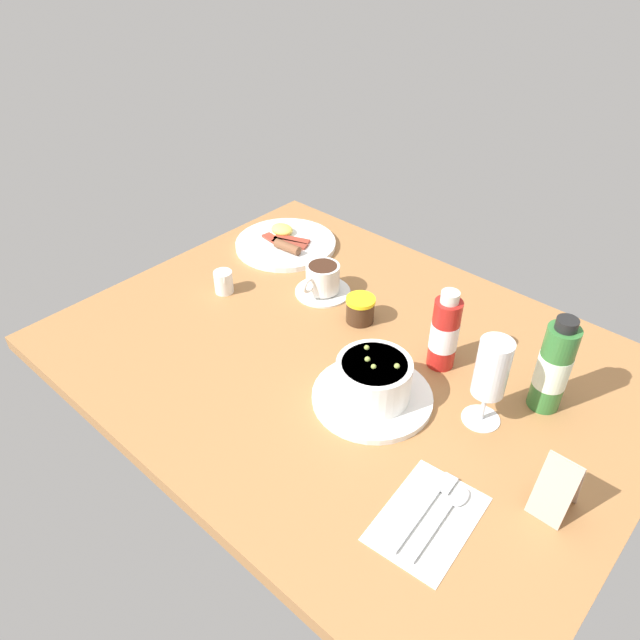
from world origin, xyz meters
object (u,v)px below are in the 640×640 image
at_px(jam_jar, 360,309).
at_px(menu_card, 559,484).
at_px(porridge_bowl, 373,383).
at_px(coffee_cup, 323,280).
at_px(cutlery_setting, 430,516).
at_px(sauce_bottle_green, 553,367).
at_px(creamer_jug, 224,282).
at_px(sauce_bottle_red, 444,333).
at_px(breakfast_plate, 286,243).
at_px(wine_glass, 491,372).

relative_size(jam_jar, menu_card, 0.58).
distance_m(porridge_bowl, coffee_cup, 0.35).
distance_m(cutlery_setting, sauce_bottle_green, 0.34).
xyz_separation_m(creamer_jug, menu_card, (0.79, -0.05, 0.03)).
relative_size(porridge_bowl, sauce_bottle_red, 1.30).
relative_size(coffee_cup, sauce_bottle_green, 0.68).
bearing_deg(cutlery_setting, breakfast_plate, 149.60).
xyz_separation_m(wine_glass, sauce_bottle_red, (-0.13, 0.08, -0.03)).
xyz_separation_m(porridge_bowl, creamer_jug, (-0.45, 0.05, -0.01)).
bearing_deg(sauce_bottle_red, menu_card, -28.38).
distance_m(cutlery_setting, jam_jar, 0.48).
bearing_deg(coffee_cup, cutlery_setting, -32.88).
relative_size(porridge_bowl, sauce_bottle_green, 1.15).
bearing_deg(coffee_cup, sauce_bottle_red, -4.87).
relative_size(cutlery_setting, wine_glass, 1.11).
height_order(sauce_bottle_red, menu_card, sauce_bottle_red).
distance_m(wine_glass, breakfast_plate, 0.70).
distance_m(creamer_jug, menu_card, 0.79).
distance_m(cutlery_setting, wine_glass, 0.25).
bearing_deg(porridge_bowl, wine_glass, 27.58).
xyz_separation_m(wine_glass, jam_jar, (-0.33, 0.08, -0.08)).
bearing_deg(wine_glass, coffee_cup, 167.31).
relative_size(coffee_cup, menu_card, 1.21).
bearing_deg(wine_glass, cutlery_setting, -78.55).
bearing_deg(menu_card, wine_glass, 152.69).
relative_size(porridge_bowl, cutlery_setting, 1.14).
bearing_deg(jam_jar, coffee_cup, 169.33).
xyz_separation_m(sauce_bottle_red, menu_card, (0.30, -0.16, -0.02)).
height_order(creamer_jug, breakfast_plate, creamer_jug).
distance_m(jam_jar, menu_card, 0.53).
xyz_separation_m(porridge_bowl, wine_glass, (0.17, 0.09, 0.07)).
bearing_deg(menu_card, creamer_jug, 176.71).
relative_size(jam_jar, breakfast_plate, 0.25).
distance_m(coffee_cup, creamer_jug, 0.22).
xyz_separation_m(cutlery_setting, creamer_jug, (-0.67, 0.18, 0.02)).
relative_size(sauce_bottle_green, breakfast_plate, 0.75).
bearing_deg(porridge_bowl, creamer_jug, 174.13).
bearing_deg(jam_jar, sauce_bottle_red, -1.14).
height_order(wine_glass, sauce_bottle_green, sauce_bottle_green).
xyz_separation_m(wine_glass, menu_card, (0.17, -0.09, -0.06)).
xyz_separation_m(jam_jar, breakfast_plate, (-0.33, 0.11, -0.02)).
distance_m(cutlery_setting, coffee_cup, 0.60).
xyz_separation_m(sauce_bottle_red, breakfast_plate, (-0.53, 0.12, -0.07)).
distance_m(sauce_bottle_green, breakfast_plate, 0.73).
distance_m(breakfast_plate, menu_card, 0.88).
height_order(porridge_bowl, cutlery_setting, porridge_bowl).
bearing_deg(jam_jar, cutlery_setting, -38.65).
relative_size(cutlery_setting, coffee_cup, 1.48).
bearing_deg(coffee_cup, menu_card, -16.85).
bearing_deg(breakfast_plate, wine_glass, -16.28).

